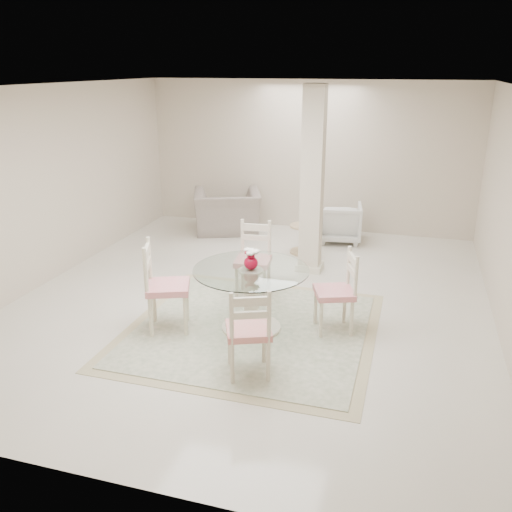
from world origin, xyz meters
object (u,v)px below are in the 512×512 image
(dining_chair_east, at_px, (341,286))
(dining_chair_south, at_px, (249,326))
(recliner_taupe, at_px, (227,212))
(armchair_white, at_px, (340,222))
(dining_chair_north, at_px, (254,254))
(red_vase, at_px, (251,259))
(dining_chair_west, at_px, (161,280))
(dining_table, at_px, (251,299))
(side_table, at_px, (303,240))
(column, at_px, (312,182))

(dining_chair_east, xyz_separation_m, dining_chair_south, (-0.70, -1.26, -0.00))
(recliner_taupe, relative_size, armchair_white, 1.60)
(dining_chair_south, bearing_deg, dining_chair_north, -97.33)
(red_vase, xyz_separation_m, dining_chair_east, (0.98, 0.28, -0.32))
(recliner_taupe, bearing_deg, dining_chair_west, 77.60)
(dining_chair_west, relative_size, recliner_taupe, 1.01)
(red_vase, xyz_separation_m, dining_chair_north, (-0.26, 0.99, -0.30))
(dining_table, xyz_separation_m, dining_chair_west, (-0.99, -0.28, 0.24))
(dining_chair_east, bearing_deg, dining_chair_west, -94.83)
(armchair_white, bearing_deg, dining_chair_north, 66.00)
(dining_chair_north, xyz_separation_m, side_table, (0.28, 1.90, -0.37))
(red_vase, height_order, side_table, red_vase)
(dining_table, distance_m, dining_chair_south, 1.03)
(column, relative_size, recliner_taupe, 2.29)
(red_vase, distance_m, side_table, 2.96)
(dining_table, bearing_deg, dining_chair_north, 104.77)
(column, distance_m, red_vase, 2.21)
(column, distance_m, recliner_taupe, 2.57)
(dining_table, xyz_separation_m, armchair_white, (0.49, 3.70, -0.05))
(side_table, bearing_deg, dining_chair_east, -69.72)
(red_vase, relative_size, dining_chair_north, 0.22)
(red_vase, xyz_separation_m, recliner_taupe, (-1.58, 3.66, -0.50))
(dining_chair_south, relative_size, armchair_white, 1.45)
(dining_chair_south, relative_size, side_table, 2.26)
(dining_chair_north, bearing_deg, dining_chair_south, -80.44)
(dining_chair_south, bearing_deg, column, -112.50)
(dining_chair_west, relative_size, armchair_white, 1.61)
(dining_chair_west, bearing_deg, recliner_taupe, -12.56)
(dining_chair_north, bearing_deg, column, 59.63)
(dining_table, bearing_deg, dining_chair_south, -74.06)
(dining_table, height_order, dining_chair_north, dining_chair_north)
(dining_table, height_order, side_table, dining_table)
(red_vase, xyz_separation_m, side_table, (0.02, 2.88, -0.67))
(side_table, bearing_deg, red_vase, -90.30)
(column, bearing_deg, dining_table, -97.16)
(dining_chair_north, bearing_deg, recliner_taupe, 110.45)
(dining_table, distance_m, dining_chair_west, 1.05)
(side_table, bearing_deg, armchair_white, 59.71)
(dining_chair_north, distance_m, dining_chair_west, 1.46)
(armchair_white, xyz_separation_m, side_table, (-0.48, -0.81, -0.12))
(red_vase, distance_m, dining_chair_west, 1.06)
(dining_chair_west, bearing_deg, dining_chair_north, -50.90)
(dining_chair_east, height_order, side_table, dining_chair_east)
(dining_chair_west, relative_size, dining_chair_south, 1.11)
(dining_chair_east, bearing_deg, dining_chair_south, -49.80)
(red_vase, bearing_deg, side_table, 89.70)
(dining_chair_south, distance_m, recliner_taupe, 5.00)
(recliner_taupe, bearing_deg, dining_table, 92.42)
(dining_chair_south, distance_m, side_table, 3.89)
(armchair_white, bearing_deg, dining_chair_east, 89.66)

